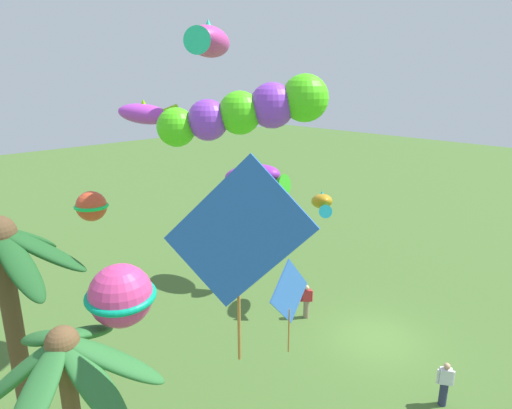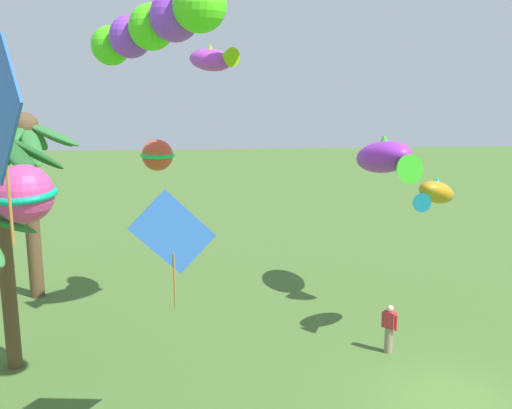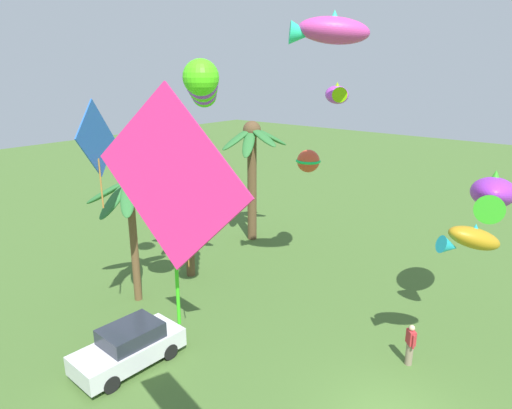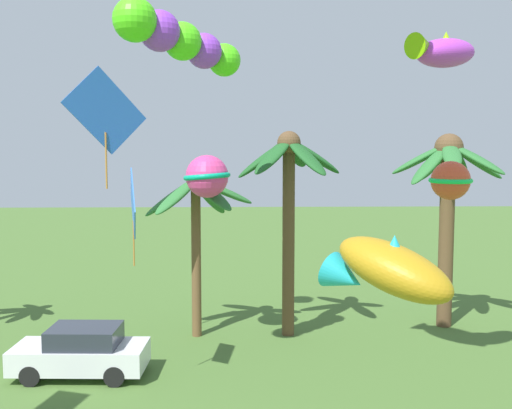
{
  "view_description": "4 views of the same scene",
  "coord_description": "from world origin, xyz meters",
  "px_view_note": "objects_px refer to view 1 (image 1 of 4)",
  "views": [
    {
      "loc": [
        -8.01,
        14.82,
        10.51
      ],
      "look_at": [
        1.9,
        5.15,
        6.47
      ],
      "focal_mm": 30.97,
      "sensor_mm": 36.0,
      "label": 1
    },
    {
      "loc": [
        -13.81,
        6.54,
        8.52
      ],
      "look_at": [
        1.81,
        5.15,
        5.19
      ],
      "focal_mm": 41.23,
      "sensor_mm": 36.0,
      "label": 2
    },
    {
      "loc": [
        -11.3,
        -3.93,
        10.28
      ],
      "look_at": [
        1.65,
        6.74,
        5.24
      ],
      "focal_mm": 31.95,
      "sensor_mm": 36.0,
      "label": 3
    },
    {
      "loc": [
        1.41,
        -9.03,
        6.8
      ],
      "look_at": [
        1.85,
        6.63,
        5.32
      ],
      "focal_mm": 42.28,
      "sensor_mm": 36.0,
      "label": 4
    }
  ],
  "objects_px": {
    "kite_fish_5": "(208,41)",
    "kite_ball_9": "(91,206)",
    "spectator_0": "(445,384)",
    "kite_fish_6": "(147,113)",
    "spectator_2": "(306,301)",
    "kite_tube_3": "(248,111)",
    "kite_diamond_8": "(238,236)",
    "palm_tree_0": "(69,383)",
    "kite_diamond_7": "(290,293)",
    "kite_fish_4": "(322,202)",
    "kite_fish_2": "(255,177)",
    "palm_tree_3": "(5,287)",
    "kite_ball_1": "(121,295)"
  },
  "relations": [
    {
      "from": "kite_fish_5",
      "to": "kite_ball_9",
      "type": "distance_m",
      "value": 7.34
    },
    {
      "from": "spectator_0",
      "to": "kite_fish_6",
      "type": "distance_m",
      "value": 13.83
    },
    {
      "from": "spectator_2",
      "to": "kite_tube_3",
      "type": "height_order",
      "value": "kite_tube_3"
    },
    {
      "from": "spectator_0",
      "to": "kite_diamond_8",
      "type": "relative_size",
      "value": 0.42
    },
    {
      "from": "palm_tree_0",
      "to": "kite_tube_3",
      "type": "relative_size",
      "value": 1.83
    },
    {
      "from": "kite_tube_3",
      "to": "kite_ball_9",
      "type": "height_order",
      "value": "kite_tube_3"
    },
    {
      "from": "palm_tree_0",
      "to": "kite_tube_3",
      "type": "distance_m",
      "value": 6.97
    },
    {
      "from": "kite_fish_5",
      "to": "kite_diamond_7",
      "type": "relative_size",
      "value": 1.12
    },
    {
      "from": "kite_diamond_7",
      "to": "kite_fish_5",
      "type": "bearing_deg",
      "value": -19.8
    },
    {
      "from": "palm_tree_0",
      "to": "kite_diamond_7",
      "type": "distance_m",
      "value": 5.28
    },
    {
      "from": "spectator_2",
      "to": "kite_diamond_8",
      "type": "relative_size",
      "value": 0.42
    },
    {
      "from": "spectator_0",
      "to": "palm_tree_0",
      "type": "bearing_deg",
      "value": 71.75
    },
    {
      "from": "kite_fish_4",
      "to": "palm_tree_0",
      "type": "bearing_deg",
      "value": 105.81
    },
    {
      "from": "kite_fish_2",
      "to": "kite_fish_5",
      "type": "xyz_separation_m",
      "value": [
        -3.43,
        5.5,
        5.95
      ]
    },
    {
      "from": "palm_tree_3",
      "to": "kite_fish_6",
      "type": "height_order",
      "value": "kite_fish_6"
    },
    {
      "from": "kite_diamond_8",
      "to": "kite_ball_9",
      "type": "bearing_deg",
      "value": -10.6
    },
    {
      "from": "palm_tree_0",
      "to": "kite_ball_9",
      "type": "distance_m",
      "value": 8.78
    },
    {
      "from": "palm_tree_3",
      "to": "spectator_0",
      "type": "relative_size",
      "value": 4.65
    },
    {
      "from": "spectator_2",
      "to": "kite_fish_4",
      "type": "relative_size",
      "value": 0.77
    },
    {
      "from": "spectator_2",
      "to": "kite_tube_3",
      "type": "xyz_separation_m",
      "value": [
        -3.36,
        6.71,
        8.9
      ]
    },
    {
      "from": "palm_tree_3",
      "to": "kite_ball_1",
      "type": "bearing_deg",
      "value": -150.86
    },
    {
      "from": "kite_fish_4",
      "to": "kite_fish_5",
      "type": "bearing_deg",
      "value": 84.81
    },
    {
      "from": "kite_fish_4",
      "to": "kite_fish_2",
      "type": "bearing_deg",
      "value": 4.97
    },
    {
      "from": "kite_tube_3",
      "to": "kite_diamond_8",
      "type": "height_order",
      "value": "kite_tube_3"
    },
    {
      "from": "palm_tree_0",
      "to": "spectator_2",
      "type": "distance_m",
      "value": 12.58
    },
    {
      "from": "spectator_0",
      "to": "kite_diamond_7",
      "type": "height_order",
      "value": "kite_diamond_7"
    },
    {
      "from": "kite_tube_3",
      "to": "kite_fish_6",
      "type": "bearing_deg",
      "value": -10.96
    },
    {
      "from": "palm_tree_0",
      "to": "kite_fish_6",
      "type": "height_order",
      "value": "kite_fish_6"
    },
    {
      "from": "palm_tree_3",
      "to": "kite_ball_1",
      "type": "xyz_separation_m",
      "value": [
        -2.82,
        -1.57,
        0.25
      ]
    },
    {
      "from": "kite_fish_2",
      "to": "palm_tree_0",
      "type": "bearing_deg",
      "value": 121.24
    },
    {
      "from": "spectator_0",
      "to": "spectator_2",
      "type": "height_order",
      "value": "same"
    },
    {
      "from": "spectator_0",
      "to": "kite_fish_6",
      "type": "xyz_separation_m",
      "value": [
        10.1,
        4.35,
        8.38
      ]
    },
    {
      "from": "kite_diamond_7",
      "to": "kite_ball_9",
      "type": "xyz_separation_m",
      "value": [
        8.99,
        0.98,
        0.59
      ]
    },
    {
      "from": "spectator_0",
      "to": "kite_fish_5",
      "type": "xyz_separation_m",
      "value": [
        7.64,
        3.41,
        10.78
      ]
    },
    {
      "from": "palm_tree_3",
      "to": "kite_tube_3",
      "type": "relative_size",
      "value": 2.28
    },
    {
      "from": "spectator_0",
      "to": "kite_ball_9",
      "type": "distance_m",
      "value": 13.77
    },
    {
      "from": "kite_fish_6",
      "to": "kite_diamond_8",
      "type": "bearing_deg",
      "value": 156.98
    },
    {
      "from": "spectator_2",
      "to": "kite_fish_6",
      "type": "relative_size",
      "value": 0.68
    },
    {
      "from": "palm_tree_3",
      "to": "kite_ball_9",
      "type": "bearing_deg",
      "value": -43.77
    },
    {
      "from": "kite_fish_6",
      "to": "kite_fish_4",
      "type": "bearing_deg",
      "value": -113.82
    },
    {
      "from": "spectator_0",
      "to": "spectator_2",
      "type": "relative_size",
      "value": 1.0
    },
    {
      "from": "kite_fish_5",
      "to": "kite_fish_6",
      "type": "xyz_separation_m",
      "value": [
        2.46,
        0.94,
        -2.4
      ]
    },
    {
      "from": "kite_fish_2",
      "to": "kite_ball_9",
      "type": "bearing_deg",
      "value": 89.66
    },
    {
      "from": "palm_tree_3",
      "to": "kite_fish_2",
      "type": "bearing_deg",
      "value": -71.16
    },
    {
      "from": "kite_diamond_8",
      "to": "kite_fish_6",
      "type": "bearing_deg",
      "value": -23.02
    },
    {
      "from": "palm_tree_0",
      "to": "kite_fish_2",
      "type": "xyz_separation_m",
      "value": [
        7.62,
        -12.56,
        0.98
      ]
    },
    {
      "from": "kite_diamond_7",
      "to": "palm_tree_3",
      "type": "bearing_deg",
      "value": 48.12
    },
    {
      "from": "spectator_0",
      "to": "kite_tube_3",
      "type": "xyz_separation_m",
      "value": [
        3.34,
        5.66,
        8.9
      ]
    },
    {
      "from": "spectator_2",
      "to": "kite_fish_5",
      "type": "distance_m",
      "value": 11.71
    },
    {
      "from": "palm_tree_3",
      "to": "kite_fish_4",
      "type": "xyz_separation_m",
      "value": [
        0.35,
        -12.99,
        -0.54
      ]
    }
  ]
}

